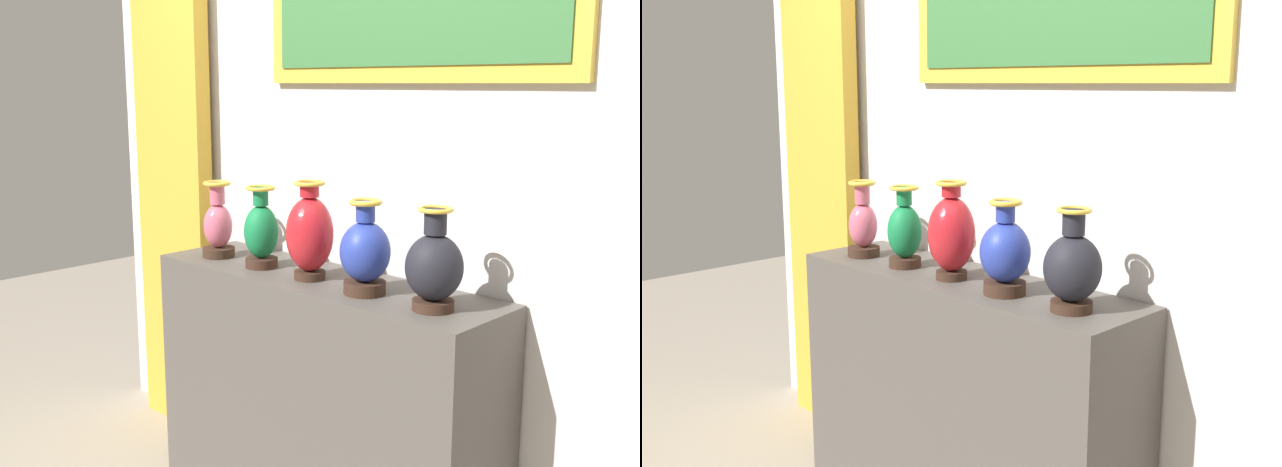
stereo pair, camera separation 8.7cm
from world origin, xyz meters
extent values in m
cube|color=#4C4742|center=(0.00, 0.00, 0.50)|extent=(1.51, 0.41, 1.00)
cube|color=silver|center=(0.00, 0.27, 1.33)|extent=(3.29, 0.10, 2.66)
cube|color=gold|center=(-1.14, 0.15, 1.13)|extent=(0.51, 0.08, 2.26)
cylinder|color=#382319|center=(-0.55, -0.05, 1.02)|extent=(0.14, 0.14, 0.04)
ellipsoid|color=#CC5972|center=(-0.55, -0.05, 1.13)|extent=(0.12, 0.12, 0.19)
cylinder|color=#CC5972|center=(-0.55, -0.05, 1.27)|extent=(0.06, 0.06, 0.09)
torus|color=gold|center=(-0.55, -0.05, 1.31)|extent=(0.12, 0.12, 0.02)
cylinder|color=#382319|center=(-0.28, -0.05, 1.02)|extent=(0.13, 0.13, 0.04)
ellipsoid|color=#14723D|center=(-0.28, -0.05, 1.14)|extent=(0.14, 0.14, 0.21)
cylinder|color=#14723D|center=(-0.28, -0.05, 1.28)|extent=(0.06, 0.06, 0.07)
torus|color=gold|center=(-0.28, -0.05, 1.32)|extent=(0.12, 0.12, 0.01)
cylinder|color=#382319|center=(-0.01, -0.05, 1.01)|extent=(0.12, 0.12, 0.03)
ellipsoid|color=red|center=(-0.01, -0.05, 1.17)|extent=(0.18, 0.18, 0.28)
cylinder|color=red|center=(-0.01, -0.05, 1.34)|extent=(0.07, 0.07, 0.05)
torus|color=gold|center=(-0.01, -0.05, 1.36)|extent=(0.12, 0.12, 0.02)
cylinder|color=#382319|center=(0.27, -0.05, 1.02)|extent=(0.15, 0.15, 0.04)
ellipsoid|color=#263899|center=(0.27, -0.05, 1.15)|extent=(0.18, 0.18, 0.21)
cylinder|color=#263899|center=(0.27, -0.05, 1.29)|extent=(0.07, 0.07, 0.07)
torus|color=gold|center=(0.27, -0.05, 1.32)|extent=(0.12, 0.12, 0.02)
cylinder|color=#382319|center=(0.56, -0.05, 1.02)|extent=(0.14, 0.14, 0.03)
ellipsoid|color=black|center=(0.56, -0.05, 1.14)|extent=(0.19, 0.19, 0.22)
cylinder|color=black|center=(0.56, -0.05, 1.29)|extent=(0.07, 0.07, 0.08)
torus|color=gold|center=(0.56, -0.05, 1.33)|extent=(0.11, 0.11, 0.01)
camera|label=1|loc=(1.94, -2.00, 1.72)|focal=42.60mm
camera|label=2|loc=(2.01, -1.94, 1.72)|focal=42.60mm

